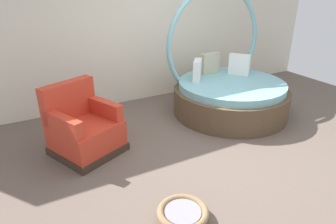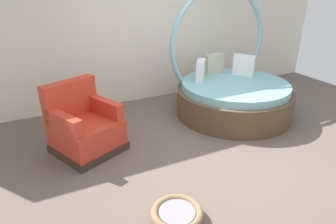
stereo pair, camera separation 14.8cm
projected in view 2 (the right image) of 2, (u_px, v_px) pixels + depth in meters
name	position (u px, v px, depth m)	size (l,w,h in m)	color
ground_plane	(214.00, 149.00, 4.13)	(8.00, 8.00, 0.02)	#66564C
back_wall	(148.00, 18.00, 5.38)	(8.00, 0.12, 3.06)	silver
round_daybed	(232.00, 91.00, 5.12)	(1.97, 1.97, 2.11)	brown
red_armchair	(84.00, 128.00, 3.99)	(1.05, 1.05, 0.94)	#38281E
pet_basket	(177.00, 215.00, 2.86)	(0.51, 0.51, 0.13)	#8E704C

